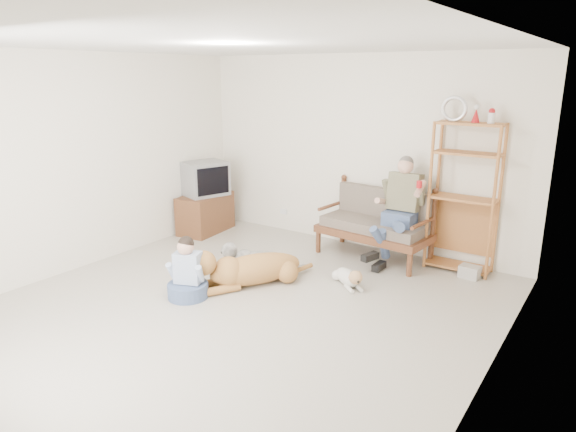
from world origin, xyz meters
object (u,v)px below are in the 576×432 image
Objects in this scene: loveseat at (376,222)px; golden_retriever at (245,269)px; etagere at (464,197)px; tv_stand at (205,213)px.

loveseat reaches higher than golden_retriever.
etagere reaches higher than loveseat.
loveseat is 0.72× the size of etagere.
etagere reaches higher than golden_retriever.
tv_stand is at bearing 174.60° from golden_retriever.
loveseat is at bearing -172.77° from etagere.
tv_stand is at bearing -164.93° from loveseat.
etagere is 2.83m from golden_retriever.
tv_stand is 2.32m from golden_retriever.
etagere is at bearing 2.90° from tv_stand.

